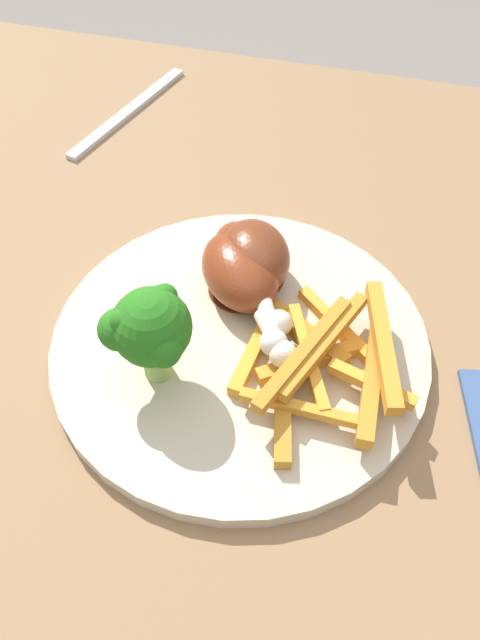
{
  "coord_description": "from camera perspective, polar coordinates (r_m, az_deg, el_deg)",
  "views": [
    {
      "loc": [
        0.06,
        -0.27,
        1.1
      ],
      "look_at": [
        -0.01,
        -0.01,
        0.76
      ],
      "focal_mm": 35.17,
      "sensor_mm": 36.0,
      "label": 1
    }
  ],
  "objects": [
    {
      "name": "ground_plane",
      "position": [
        1.13,
        0.78,
        -25.64
      ],
      "size": [
        6.0,
        6.0,
        0.0
      ],
      "primitive_type": "plane",
      "color": "gray"
    },
    {
      "name": "dining_table",
      "position": [
        0.55,
        1.47,
        -9.23
      ],
      "size": [
        1.04,
        0.83,
        0.73
      ],
      "color": "#8E6B47",
      "rests_on": "ground_plane"
    },
    {
      "name": "dinner_plate",
      "position": [
        0.45,
        0.0,
        -2.11
      ],
      "size": [
        0.27,
        0.27,
        0.01
      ],
      "primitive_type": "cylinder",
      "color": "beige",
      "rests_on": "dining_table"
    },
    {
      "name": "broccoli_floret_front",
      "position": [
        0.4,
        -8.41,
        -0.81
      ],
      "size": [
        0.06,
        0.06,
        0.07
      ],
      "color": "#90B751",
      "rests_on": "dinner_plate"
    },
    {
      "name": "carrot_fries_pile",
      "position": [
        0.42,
        7.82,
        -3.7
      ],
      "size": [
        0.12,
        0.15,
        0.03
      ],
      "color": "orange",
      "rests_on": "dinner_plate"
    },
    {
      "name": "chicken_drumstick_near",
      "position": [
        0.47,
        1.35,
        5.3
      ],
      "size": [
        0.08,
        0.13,
        0.05
      ],
      "color": "#4D1D0F",
      "rests_on": "dinner_plate"
    },
    {
      "name": "chicken_drumstick_far",
      "position": [
        0.47,
        0.62,
        5.33
      ],
      "size": [
        0.09,
        0.11,
        0.04
      ],
      "color": "#591D0E",
      "rests_on": "dinner_plate"
    },
    {
      "name": "chicken_drumstick_extra",
      "position": [
        0.46,
        0.21,
        4.06
      ],
      "size": [
        0.1,
        0.12,
        0.04
      ],
      "color": "#551D0D",
      "rests_on": "dinner_plate"
    },
    {
      "name": "fork",
      "position": [
        0.7,
        -10.06,
        18.21
      ],
      "size": [
        0.06,
        0.19,
        0.0
      ],
      "primitive_type": "cube",
      "rotation": [
        0.0,
        0.0,
        1.32
      ],
      "color": "silver",
      "rests_on": "dining_table"
    }
  ]
}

